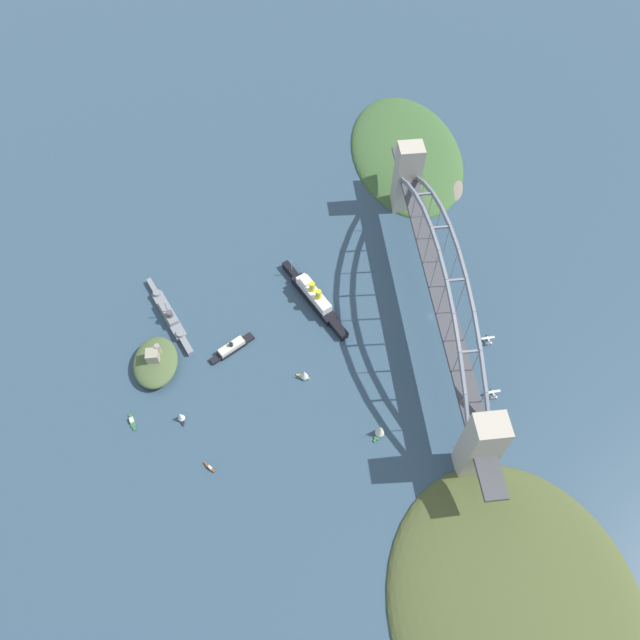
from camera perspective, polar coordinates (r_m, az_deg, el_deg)
name	(u,v)px	position (r m, az deg, el deg)	size (l,w,h in m)	color
ground_plane	(431,316)	(427.31, 10.69, 0.34)	(1400.00, 1400.00, 0.00)	#334C60
harbor_arch_bridge	(438,289)	(401.41, 11.41, 2.96)	(285.39, 18.94, 72.63)	#BCB29E
headland_west_shore	(521,614)	(365.47, 18.94, -25.34)	(161.00, 138.78, 20.81)	#4C562D
headland_east_shore	(408,155)	(542.10, 8.54, 15.55)	(159.38, 95.61, 17.18)	#3D6033
ocean_liner	(314,297)	(423.06, -0.59, 2.25)	(72.60, 41.56, 18.99)	black
naval_cruiser	(169,315)	(430.32, -14.40, 0.45)	(69.16, 35.90, 17.22)	gray
harbor_ferry_steamer	(232,348)	(407.47, -8.53, -2.66)	(23.28, 31.61, 7.86)	black
fort_island_mid_harbor	(155,362)	(408.85, -15.66, -3.93)	(40.42, 29.65, 18.41)	#4C6038
seaplane_taxiing_near_bridge	(493,394)	(402.50, 16.38, -6.87)	(6.96, 10.85, 4.76)	#B7B7B2
seaplane_second_in_formation	(488,340)	(422.82, 15.96, -1.85)	(7.03, 9.50, 5.14)	#B7B7B2
small_boat_0	(304,374)	(390.38, -1.55, -5.28)	(6.76, 8.86, 9.38)	gold
small_boat_1	(181,416)	(386.97, -13.35, -9.09)	(8.33, 5.49, 8.88)	black
small_boat_2	(210,467)	(373.78, -10.65, -13.86)	(7.37, 6.93, 2.16)	brown
small_boat_3	(132,421)	(397.52, -17.75, -9.35)	(12.29, 5.94, 2.28)	#2D6B3D
small_boat_4	(380,430)	(373.25, 5.84, -10.60)	(9.60, 8.90, 12.15)	#2D6B3D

